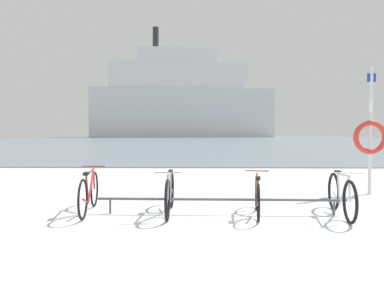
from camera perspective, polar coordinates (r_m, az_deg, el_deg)
ground at (r=58.44m, az=1.83°, el=0.56°), size 80.00×132.00×0.08m
bike_rack at (r=6.46m, az=4.83°, el=-9.25°), size 4.60×0.15×0.31m
bicycle_0 at (r=6.85m, az=-16.69°, el=-7.70°), size 0.46×1.80×0.85m
bicycle_1 at (r=6.49m, az=-3.72°, el=-8.20°), size 0.46×1.77×0.84m
bicycle_2 at (r=6.47m, az=10.78°, el=-8.46°), size 0.46×1.61×0.79m
bicycle_3 at (r=6.83m, az=23.51°, el=-7.82°), size 0.46×1.74×0.85m
rescue_post at (r=9.43m, az=27.48°, el=1.33°), size 0.82×0.13×3.09m
ferry_ship at (r=93.54m, az=-1.77°, el=7.17°), size 48.80×14.10×29.24m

